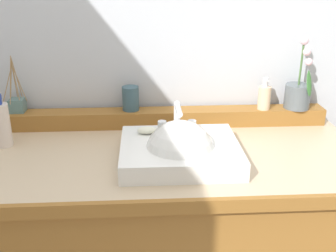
{
  "coord_description": "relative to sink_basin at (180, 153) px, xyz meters",
  "views": [
    {
      "loc": [
        -0.05,
        -1.32,
        1.51
      ],
      "look_at": [
        0.03,
        -0.02,
        1.0
      ],
      "focal_mm": 43.25,
      "sensor_mm": 36.0,
      "label": 1
    }
  ],
  "objects": [
    {
      "name": "potted_plant",
      "position": [
        0.52,
        0.34,
        0.11
      ],
      "size": [
        0.11,
        0.12,
        0.3
      ],
      "color": "slate",
      "rests_on": "back_ledge"
    },
    {
      "name": "sink_basin",
      "position": [
        0.0,
        0.0,
        0.0
      ],
      "size": [
        0.4,
        0.35,
        0.27
      ],
      "color": "white",
      "rests_on": "vanity_cabinet"
    },
    {
      "name": "wall_back",
      "position": [
        -0.06,
        0.51,
        0.4
      ],
      "size": [
        3.23,
        0.2,
        2.63
      ],
      "primitive_type": "cube",
      "color": "silver",
      "rests_on": "ground"
    },
    {
      "name": "back_ledge",
      "position": [
        -0.06,
        0.35,
        0.0
      ],
      "size": [
        1.4,
        0.09,
        0.07
      ],
      "primitive_type": "cube",
      "color": "#946027",
      "rests_on": "vanity_cabinet"
    },
    {
      "name": "lotion_bottle",
      "position": [
        -0.64,
        0.17,
        0.06
      ],
      "size": [
        0.06,
        0.06,
        0.2
      ],
      "color": "beige",
      "rests_on": "vanity_cabinet"
    },
    {
      "name": "soap_bar",
      "position": [
        -0.11,
        0.1,
        0.05
      ],
      "size": [
        0.07,
        0.04,
        0.02
      ],
      "primitive_type": "ellipsoid",
      "color": "beige",
      "rests_on": "sink_basin"
    },
    {
      "name": "soap_dispenser",
      "position": [
        0.38,
        0.33,
        0.09
      ],
      "size": [
        0.05,
        0.06,
        0.13
      ],
      "color": "beige",
      "rests_on": "back_ledge"
    },
    {
      "name": "reed_diffuser",
      "position": [
        -0.64,
        0.36,
        0.07
      ],
      "size": [
        0.09,
        0.08,
        0.23
      ],
      "color": "slate",
      "rests_on": "back_ledge"
    },
    {
      "name": "tumbler_cup",
      "position": [
        -0.17,
        0.35,
        0.09
      ],
      "size": [
        0.07,
        0.07,
        0.1
      ],
      "primitive_type": "cylinder",
      "color": "#36535F",
      "rests_on": "back_ledge"
    }
  ]
}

